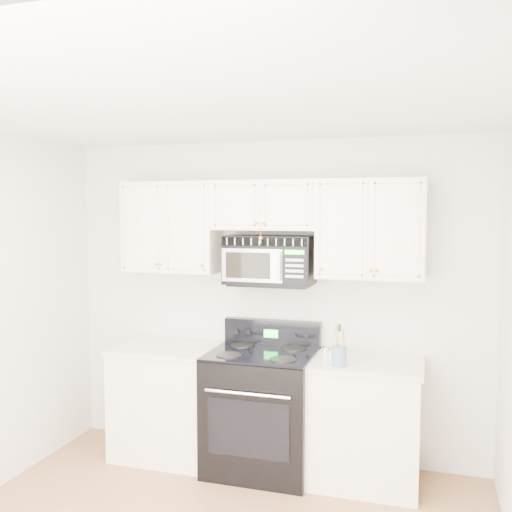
% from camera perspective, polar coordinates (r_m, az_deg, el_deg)
% --- Properties ---
extents(room, '(3.51, 3.51, 2.61)m').
position_cam_1_polar(room, '(3.13, -7.08, -8.99)').
color(room, '#8D6246').
rests_on(room, ground).
extents(base_cabinet_left, '(0.86, 0.65, 0.92)m').
position_cam_1_polar(base_cabinet_left, '(4.95, -8.69, -14.44)').
color(base_cabinet_left, beige).
rests_on(base_cabinet_left, ground).
extents(base_cabinet_right, '(0.86, 0.65, 0.92)m').
position_cam_1_polar(base_cabinet_right, '(4.53, 10.68, -16.30)').
color(base_cabinet_right, beige).
rests_on(base_cabinet_right, ground).
extents(range, '(0.81, 0.73, 1.13)m').
position_cam_1_polar(range, '(4.63, 0.61, -15.00)').
color(range, black).
rests_on(range, ground).
extents(upper_cabinets, '(2.44, 0.37, 0.75)m').
position_cam_1_polar(upper_cabinets, '(4.53, 1.06, 3.30)').
color(upper_cabinets, beige).
rests_on(upper_cabinets, ground).
extents(microwave, '(0.70, 0.40, 0.39)m').
position_cam_1_polar(microwave, '(4.53, 1.36, -0.38)').
color(microwave, black).
rests_on(microwave, ground).
extents(utensil_crock, '(0.11, 0.11, 0.30)m').
position_cam_1_polar(utensil_crock, '(4.19, 8.31, -9.80)').
color(utensil_crock, slate).
rests_on(utensil_crock, base_cabinet_right).
extents(shaker_salt, '(0.05, 0.05, 0.11)m').
position_cam_1_polar(shaker_salt, '(4.33, 7.01, -9.57)').
color(shaker_salt, silver).
rests_on(shaker_salt, base_cabinet_right).
extents(shaker_pepper, '(0.04, 0.04, 0.10)m').
position_cam_1_polar(shaker_pepper, '(4.30, 7.53, -9.75)').
color(shaker_pepper, silver).
rests_on(shaker_pepper, base_cabinet_right).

